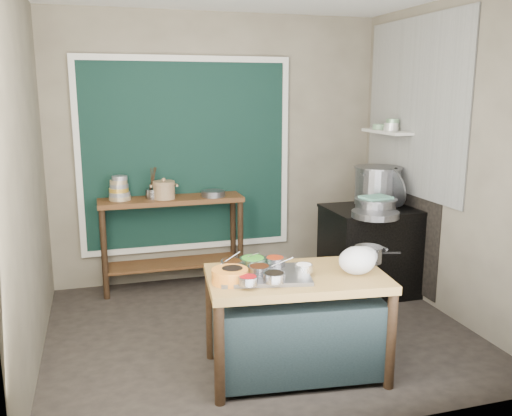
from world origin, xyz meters
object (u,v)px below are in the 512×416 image
object	(u,v)px
condiment_tray	(265,275)
ceramic_crock	(164,191)
prep_table	(296,324)
stove_block	(372,252)
steamer	(376,205)
yellow_basin	(230,276)
utensil_cup	(153,194)
back_counter	(173,243)
saucepan	(369,254)
stock_pot	(377,185)

from	to	relation	value
condiment_tray	ceramic_crock	xyz separation A→B (m)	(-0.44, 1.97, 0.27)
prep_table	stove_block	distance (m)	1.84
stove_block	steamer	xyz separation A→B (m)	(-0.08, -0.19, 0.52)
stove_block	yellow_basin	size ratio (longest dim) A/B	3.64
prep_table	stove_block	xyz separation A→B (m)	(1.30, 1.30, 0.05)
ceramic_crock	utensil_cup	bearing A→B (deg)	150.65
back_counter	stove_block	xyz separation A→B (m)	(1.90, -0.73, -0.05)
stove_block	ceramic_crock	bearing A→B (deg)	160.71
saucepan	utensil_cup	distance (m)	2.39
stove_block	stock_pot	size ratio (longest dim) A/B	1.84
stock_pot	steamer	distance (m)	0.42
saucepan	stove_block	bearing A→B (deg)	76.69
back_counter	stock_pot	world-z (taller)	stock_pot
saucepan	ceramic_crock	size ratio (longest dim) A/B	0.93
ceramic_crock	saucepan	bearing A→B (deg)	-55.45
back_counter	ceramic_crock	xyz separation A→B (m)	(-0.07, -0.04, 0.55)
condiment_tray	ceramic_crock	world-z (taller)	ceramic_crock
stove_block	condiment_tray	bearing A→B (deg)	-139.99
condiment_tray	ceramic_crock	size ratio (longest dim) A/B	2.61
saucepan	stock_pot	world-z (taller)	stock_pot
condiment_tray	steamer	distance (m)	1.83
saucepan	steamer	bearing A→B (deg)	75.71
prep_table	saucepan	world-z (taller)	saucepan
stock_pot	steamer	world-z (taller)	stock_pot
stove_block	yellow_basin	world-z (taller)	stove_block
prep_table	yellow_basin	distance (m)	0.65
stove_block	stock_pot	world-z (taller)	stock_pot
ceramic_crock	back_counter	bearing A→B (deg)	28.62
utensil_cup	stock_pot	bearing A→B (deg)	-14.95
condiment_tray	utensil_cup	distance (m)	2.12
ceramic_crock	stove_block	bearing A→B (deg)	-19.29
condiment_tray	utensil_cup	xyz separation A→B (m)	(-0.55, 2.03, 0.23)
prep_table	saucepan	xyz separation A→B (m)	(0.62, 0.11, 0.43)
yellow_basin	utensil_cup	xyz separation A→B (m)	(-0.29, 2.08, 0.20)
back_counter	prep_table	bearing A→B (deg)	-73.53
condiment_tray	stock_pot	distance (m)	2.22
back_counter	steamer	xyz separation A→B (m)	(1.82, -0.92, 0.47)
yellow_basin	ceramic_crock	xyz separation A→B (m)	(-0.18, 2.02, 0.23)
prep_table	yellow_basin	world-z (taller)	yellow_basin
yellow_basin	stock_pot	xyz separation A→B (m)	(1.91, 1.49, 0.27)
condiment_tray	ceramic_crock	distance (m)	2.04
back_counter	utensil_cup	size ratio (longest dim) A/B	9.00
back_counter	yellow_basin	size ratio (longest dim) A/B	5.86
prep_table	ceramic_crock	world-z (taller)	ceramic_crock
saucepan	steamer	xyz separation A→B (m)	(0.60, 1.00, 0.14)
condiment_tray	steamer	world-z (taller)	steamer
prep_table	condiment_tray	world-z (taller)	condiment_tray
condiment_tray	saucepan	size ratio (longest dim) A/B	2.82
stock_pot	prep_table	bearing A→B (deg)	-134.16
saucepan	stock_pot	xyz separation A→B (m)	(0.80, 1.35, 0.26)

